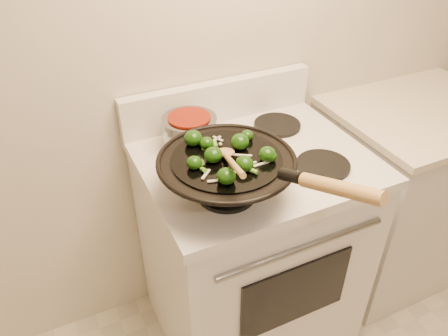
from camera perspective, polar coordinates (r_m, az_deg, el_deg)
name	(u,v)px	position (r m, az deg, el deg)	size (l,w,h in m)	color
stove	(250,248)	(1.81, 3.40, -10.37)	(0.78, 0.67, 1.08)	white
counter_unit	(403,192)	(2.28, 22.32, -2.92)	(0.77, 0.62, 0.91)	silver
wok	(228,174)	(1.29, 0.50, -0.80)	(0.41, 0.66, 0.27)	black
stirfry	(227,154)	(1.25, 0.45, 1.90)	(0.25, 0.27, 0.05)	#133809
wooden_spoon	(229,159)	(1.20, 0.66, 1.22)	(0.11, 0.28, 0.11)	#A47A40
saucepan	(190,131)	(1.54, -4.44, 4.82)	(0.19, 0.31, 0.11)	gray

